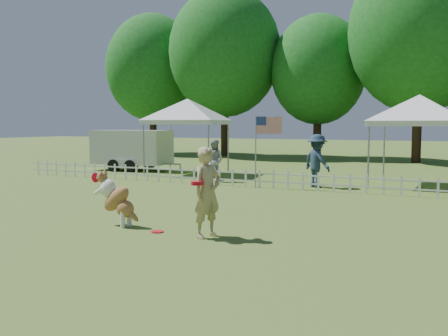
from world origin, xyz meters
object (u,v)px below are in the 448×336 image
spectator_b (317,161)px  canopy_tent_right (418,142)px  spectator_a (214,160)px  flag_pole (256,152)px  dog (117,199)px  canopy_tent_left (188,137)px  cargo_trailer (132,150)px  frisbee_on_turf (157,232)px  handler (207,192)px

spectator_b → canopy_tent_right: bearing=-115.5°
spectator_a → flag_pole: bearing=149.7°
dog → canopy_tent_left: bearing=117.7°
dog → cargo_trailer: size_ratio=0.26×
canopy_tent_right → flag_pole: size_ratio=1.26×
dog → spectator_b: size_ratio=0.63×
cargo_trailer → canopy_tent_left: bearing=-11.8°
cargo_trailer → flag_pole: flag_pole is taller
canopy_tent_left → spectator_b: size_ratio=1.75×
canopy_tent_left → spectator_b: canopy_tent_left is taller
flag_pole → canopy_tent_right: bearing=16.0°
dog → spectator_b: (2.04, 8.11, 0.33)m
cargo_trailer → spectator_b: 9.68m
frisbee_on_turf → spectator_a: spectator_a is taller
flag_pole → spectator_a: (-2.10, 1.06, -0.43)m
canopy_tent_left → spectator_a: bearing=-50.9°
frisbee_on_turf → flag_pole: flag_pole is taller
handler → flag_pole: 7.50m
canopy_tent_right → spectator_a: (-6.95, -1.62, -0.74)m
canopy_tent_right → spectator_b: 3.52m
dog → flag_pole: (0.22, 7.11, 0.65)m
frisbee_on_turf → flag_pole: bearing=96.9°
canopy_tent_right → spectator_b: bearing=-148.6°
frisbee_on_turf → flag_pole: (-0.88, 7.28, 1.20)m
canopy_tent_left → cargo_trailer: canopy_tent_left is taller
canopy_tent_right → cargo_trailer: bearing=178.8°
cargo_trailer → flag_pole: bearing=-29.8°
canopy_tent_right → spectator_b: (-3.03, -1.68, -0.63)m
frisbee_on_turf → spectator_a: 8.89m
dog → cargo_trailer: cargo_trailer is taller
dog → spectator_b: bearing=81.4°
canopy_tent_left → spectator_a: canopy_tent_left is taller
spectator_b → handler: bearing=126.5°
frisbee_on_turf → canopy_tent_left: bearing=116.9°
spectator_b → frisbee_on_turf: bearing=119.0°
cargo_trailer → spectator_a: 5.95m
canopy_tent_right → spectator_b: canopy_tent_right is taller
cargo_trailer → spectator_a: (5.45, -2.39, -0.16)m
handler → spectator_a: handler is taller
handler → spectator_b: spectator_b is taller
spectator_b → dog: bearing=111.4°
handler → spectator_a: bearing=46.3°
canopy_tent_left → flag_pole: (4.37, -3.08, -0.35)m
canopy_tent_right → spectator_a: canopy_tent_right is taller
canopy_tent_left → canopy_tent_right: 9.23m
canopy_tent_right → handler: bearing=-103.9°
flag_pole → spectator_b: 2.10m
cargo_trailer → flag_pole: size_ratio=1.77×
handler → flag_pole: flag_pole is taller
flag_pole → cargo_trailer: bearing=142.5°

